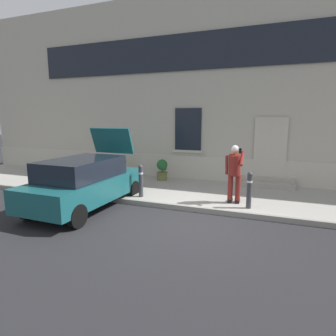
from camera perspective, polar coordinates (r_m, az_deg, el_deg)
The scene contains 11 objects.
ground_plane at distance 7.43m, azimuth 4.18°, elevation -10.99°, with size 80.00×80.00×0.00m, color #232326.
sidewalk at distance 10.00m, azimuth 8.84°, elevation -5.09°, with size 24.00×3.60×0.15m, color #99968E.
curb_edge at distance 8.26m, azimuth 6.09°, elevation -8.28°, with size 24.00×0.12×0.15m, color gray.
building_facade at distance 12.15m, azimuth 11.89°, elevation 14.84°, with size 24.00×1.52×7.50m.
entrance_stoop at distance 11.24m, azimuth 19.37°, elevation -2.77°, with size 1.86×0.64×0.32m.
hatchback_car_teal at distance 8.75m, azimuth -16.21°, elevation -2.66°, with size 1.86×4.10×2.34m.
bollard_near_person at distance 8.26m, azimuth 15.98°, elevation -4.01°, with size 0.15×0.15×1.04m.
bollard_far_left at distance 9.15m, azimuth -5.47°, elevation -2.32°, with size 0.15×0.15×1.04m.
person_on_phone at distance 8.53m, azimuth 13.17°, elevation -0.46°, with size 0.51×0.51×1.74m.
planter_terracotta at distance 12.46m, azimuth -9.26°, elevation 0.39°, with size 0.44×0.44×0.86m.
planter_olive at distance 11.53m, azimuth -1.16°, elevation -0.26°, with size 0.44×0.44×0.86m.
Camera 1 is at (1.97, -6.65, 2.66)m, focal length 30.44 mm.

